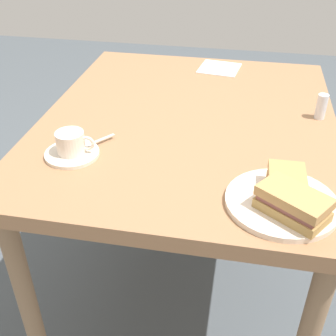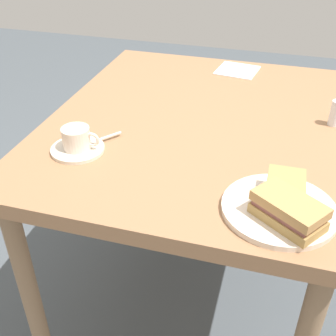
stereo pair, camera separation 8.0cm
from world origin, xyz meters
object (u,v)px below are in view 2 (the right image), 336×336
object	(u,v)px
coffee_saucer	(78,149)
spoon	(101,139)
salt_shaker	(335,113)
dining_table	(197,141)
coffee_cup	(77,138)
napkin	(237,70)
sandwich_back	(288,211)
sandwich_front	(285,190)
sandwich_plate	(279,209)

from	to	relation	value
coffee_saucer	spoon	size ratio (longest dim) A/B	1.71
salt_shaker	dining_table	bearing A→B (deg)	99.94
coffee_cup	napkin	world-z (taller)	coffee_cup
coffee_saucer	spoon	bearing A→B (deg)	-37.16
coffee_cup	napkin	size ratio (longest dim) A/B	0.69
dining_table	spoon	xyz separation A→B (m)	(-0.22, 0.23, 0.10)
spoon	dining_table	bearing A→B (deg)	-45.96
sandwich_back	coffee_saucer	size ratio (longest dim) A/B	1.16
sandwich_front	spoon	xyz separation A→B (m)	(0.14, 0.51, -0.03)
coffee_saucer	salt_shaker	distance (m)	0.76
sandwich_plate	coffee_saucer	distance (m)	0.56
sandwich_front	spoon	world-z (taller)	sandwich_front
dining_table	coffee_cup	xyz separation A→B (m)	(-0.28, 0.27, 0.13)
dining_table	coffee_saucer	world-z (taller)	coffee_saucer
salt_shaker	coffee_saucer	bearing A→B (deg)	117.50
sandwich_plate	spoon	size ratio (longest dim) A/B	3.00
sandwich_front	napkin	bearing A→B (deg)	15.53
spoon	napkin	xyz separation A→B (m)	(0.66, -0.29, -0.01)
sandwich_plate	spoon	xyz separation A→B (m)	(0.17, 0.50, 0.01)
dining_table	spoon	distance (m)	0.34
coffee_saucer	salt_shaker	size ratio (longest dim) A/B	1.86
dining_table	coffee_cup	bearing A→B (deg)	135.84
sandwich_back	napkin	xyz separation A→B (m)	(0.87, 0.23, -0.04)
napkin	sandwich_back	bearing A→B (deg)	-165.06
sandwich_back	coffee_cup	xyz separation A→B (m)	(0.16, 0.56, -0.00)
spoon	sandwich_front	bearing A→B (deg)	-105.45
sandwich_back	napkin	world-z (taller)	sandwich_back
coffee_saucer	napkin	size ratio (longest dim) A/B	0.98
sandwich_front	sandwich_plate	bearing A→B (deg)	167.58
dining_table	coffee_saucer	distance (m)	0.40
napkin	sandwich_plate	bearing A→B (deg)	-165.42
sandwich_back	napkin	distance (m)	0.91
coffee_cup	sandwich_back	bearing A→B (deg)	-105.65
sandwich_front	sandwich_back	distance (m)	0.08
sandwich_back	salt_shaker	bearing A→B (deg)	-12.26
dining_table	salt_shaker	size ratio (longest dim) A/B	13.89
sandwich_front	coffee_saucer	bearing A→B (deg)	81.51
coffee_cup	spoon	size ratio (longest dim) A/B	1.21
coffee_saucer	sandwich_plate	bearing A→B (deg)	-101.58
coffee_saucer	napkin	bearing A→B (deg)	-24.89
sandwich_plate	sandwich_front	bearing A→B (deg)	-12.42
sandwich_front	coffee_cup	world-z (taller)	coffee_cup
dining_table	napkin	world-z (taller)	napkin
napkin	coffee_cup	bearing A→B (deg)	155.22
dining_table	sandwich_back	world-z (taller)	sandwich_back
spoon	salt_shaker	size ratio (longest dim) A/B	1.09
sandwich_plate	napkin	xyz separation A→B (m)	(0.83, 0.22, -0.01)
spoon	salt_shaker	bearing A→B (deg)	-65.07
coffee_saucer	coffee_cup	size ratio (longest dim) A/B	1.42
sandwich_back	coffee_saucer	bearing A→B (deg)	74.41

